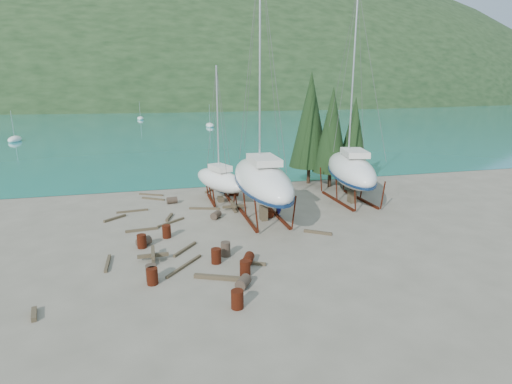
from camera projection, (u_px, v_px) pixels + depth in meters
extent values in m
plane|color=#696353|center=(233.00, 239.00, 26.73)|extent=(600.00, 600.00, 0.00)
plane|color=teal|center=(156.00, 101.00, 321.63)|extent=(700.00, 700.00, 0.00)
ellipsoid|color=black|center=(155.00, 100.00, 326.31)|extent=(800.00, 360.00, 110.00)
cube|color=beige|center=(30.00, 105.00, 189.44)|extent=(6.00, 5.00, 4.00)
cube|color=#A54C2D|center=(29.00, 99.00, 188.73)|extent=(6.60, 5.60, 1.60)
cube|color=beige|center=(118.00, 104.00, 199.21)|extent=(6.00, 5.00, 4.00)
cube|color=#A54C2D|center=(118.00, 98.00, 198.51)|extent=(6.60, 5.60, 1.60)
cube|color=beige|center=(217.00, 103.00, 211.43)|extent=(6.00, 5.00, 4.00)
cube|color=#A54C2D|center=(217.00, 98.00, 210.72)|extent=(6.60, 5.60, 1.60)
cylinder|color=black|center=(329.00, 179.00, 40.82)|extent=(0.36, 0.36, 1.60)
cone|color=black|center=(332.00, 130.00, 39.56)|extent=(3.60, 3.60, 8.40)
cylinder|color=black|center=(352.00, 184.00, 39.34)|extent=(0.36, 0.36, 1.36)
cone|color=black|center=(355.00, 141.00, 38.27)|extent=(3.06, 3.06, 7.14)
cylinder|color=black|center=(308.00, 175.00, 42.29)|extent=(0.36, 0.36, 1.84)
cone|color=black|center=(310.00, 120.00, 40.84)|extent=(4.14, 4.14, 9.66)
cylinder|color=black|center=(351.00, 176.00, 42.51)|extent=(0.36, 0.36, 1.44)
cone|color=black|center=(354.00, 134.00, 41.37)|extent=(3.24, 3.24, 7.56)
ellipsoid|color=white|center=(15.00, 140.00, 75.47)|extent=(2.00, 5.00, 1.40)
cylinder|color=silver|center=(12.00, 124.00, 74.75)|extent=(0.08, 0.08, 5.00)
ellipsoid|color=white|center=(210.00, 125.00, 103.97)|extent=(2.00, 5.00, 1.40)
cylinder|color=silver|center=(209.00, 114.00, 103.25)|extent=(0.08, 0.08, 5.00)
ellipsoid|color=white|center=(140.00, 118.00, 127.66)|extent=(2.00, 5.00, 1.40)
cylinder|color=silver|center=(140.00, 109.00, 126.94)|extent=(0.08, 0.08, 5.00)
ellipsoid|color=white|center=(262.00, 180.00, 30.53)|extent=(3.86, 12.16, 2.81)
cube|color=#0D2244|center=(264.00, 194.00, 30.21)|extent=(0.31, 2.18, 1.00)
cube|color=silver|center=(264.00, 160.00, 29.55)|extent=(2.04, 3.67, 0.50)
cylinder|color=silver|center=(260.00, 61.00, 28.89)|extent=(0.14, 0.14, 14.47)
cube|color=#5A240F|center=(246.00, 217.00, 30.97)|extent=(0.18, 6.63, 0.20)
cube|color=#5A240F|center=(276.00, 215.00, 31.57)|extent=(0.18, 6.63, 0.20)
cube|color=brown|center=(264.00, 213.00, 30.59)|extent=(0.50, 0.80, 1.11)
ellipsoid|color=white|center=(350.00, 170.00, 35.15)|extent=(5.91, 11.72, 2.66)
cube|color=#0D2244|center=(353.00, 181.00, 34.85)|extent=(0.73, 2.03, 1.00)
cube|color=silver|center=(355.00, 153.00, 34.23)|extent=(2.57, 3.71, 0.50)
cylinder|color=silver|center=(353.00, 73.00, 33.61)|extent=(0.14, 0.14, 13.51)
cube|color=#5A240F|center=(337.00, 201.00, 35.57)|extent=(0.18, 6.19, 0.20)
cube|color=#5A240F|center=(360.00, 199.00, 36.13)|extent=(0.18, 6.19, 0.20)
cube|color=brown|center=(352.00, 197.00, 35.22)|extent=(0.50, 0.80, 1.04)
ellipsoid|color=white|center=(220.00, 180.00, 35.54)|extent=(4.68, 7.65, 1.88)
cube|color=#0D2244|center=(220.00, 186.00, 35.32)|extent=(0.69, 1.32, 1.00)
cube|color=silver|center=(220.00, 168.00, 34.90)|extent=(1.94, 2.49, 0.50)
cylinder|color=silver|center=(217.00, 118.00, 34.52)|extent=(0.14, 0.14, 8.76)
cube|color=#5A240F|center=(211.00, 200.00, 35.80)|extent=(0.18, 4.02, 0.20)
cube|color=#5A240F|center=(229.00, 199.00, 36.19)|extent=(0.18, 4.02, 0.20)
cube|color=brown|center=(221.00, 199.00, 35.62)|extent=(0.50, 0.80, 0.44)
imported|color=navy|center=(279.00, 206.00, 31.23)|extent=(0.60, 0.75, 1.79)
cylinder|color=#5A240F|center=(152.00, 276.00, 20.54)|extent=(0.58, 0.58, 0.88)
cylinder|color=#2D2823|center=(243.00, 282.00, 20.23)|extent=(0.98, 1.05, 0.58)
cylinder|color=#5A240F|center=(245.00, 268.00, 21.44)|extent=(0.58, 0.58, 0.88)
cylinder|color=#5A240F|center=(234.00, 193.00, 37.53)|extent=(1.05, 0.92, 0.58)
cylinder|color=#2D2823|center=(226.00, 249.00, 24.01)|extent=(0.58, 0.58, 0.88)
cylinder|color=#5A240F|center=(268.00, 213.00, 31.34)|extent=(0.71, 0.96, 0.58)
cylinder|color=#5A240F|center=(237.00, 299.00, 18.30)|extent=(0.58, 0.58, 0.88)
cylinder|color=#5A240F|center=(142.00, 241.00, 25.22)|extent=(0.58, 0.58, 0.88)
cylinder|color=#2D2823|center=(172.00, 200.00, 35.01)|extent=(0.95, 0.69, 0.58)
cylinder|color=#5A240F|center=(216.00, 256.00, 23.02)|extent=(0.58, 0.58, 0.88)
cylinder|color=#2D2823|center=(216.00, 215.00, 30.93)|extent=(0.98, 1.05, 0.58)
cylinder|color=#5A240F|center=(248.00, 259.00, 23.02)|extent=(0.89, 1.04, 0.58)
cylinder|color=#5A240F|center=(167.00, 232.00, 26.94)|extent=(0.58, 0.58, 0.88)
cylinder|color=#2D2823|center=(144.00, 241.00, 25.61)|extent=(1.05, 1.00, 0.58)
cylinder|color=#2D2823|center=(151.00, 273.00, 20.92)|extent=(0.58, 0.58, 0.88)
cube|color=brown|center=(151.00, 195.00, 37.71)|extent=(2.25, 1.28, 0.14)
cube|color=brown|center=(318.00, 232.00, 27.77)|extent=(1.72, 1.31, 0.19)
cube|color=brown|center=(115.00, 218.00, 30.77)|extent=(1.59, 1.41, 0.19)
cube|color=brown|center=(184.00, 266.00, 22.57)|extent=(2.20, 2.54, 0.15)
cube|color=brown|center=(142.00, 230.00, 28.29)|extent=(2.27, 0.40, 0.17)
cube|color=brown|center=(185.00, 249.00, 24.90)|extent=(1.60, 1.98, 0.16)
cube|color=brown|center=(210.00, 191.00, 39.06)|extent=(1.13, 1.39, 0.19)
cube|color=brown|center=(253.00, 263.00, 22.92)|extent=(1.43, 0.88, 0.17)
cube|color=brown|center=(169.00, 217.00, 31.03)|extent=(0.65, 1.71, 0.19)
cube|color=brown|center=(153.00, 199.00, 36.27)|extent=(2.03, 1.41, 0.15)
cube|color=brown|center=(204.00, 208.00, 33.33)|extent=(2.49, 0.93, 0.16)
cube|color=brown|center=(171.00, 222.00, 29.90)|extent=(2.09, 1.71, 0.15)
cube|color=brown|center=(108.00, 263.00, 22.89)|extent=(0.18, 2.22, 0.17)
cube|color=brown|center=(34.00, 314.00, 17.70)|extent=(0.44, 1.10, 0.22)
cube|color=brown|center=(132.00, 211.00, 32.66)|extent=(2.50, 0.43, 0.15)
cube|color=brown|center=(220.00, 278.00, 21.10)|extent=(2.66, 1.35, 0.23)
cube|color=brown|center=(153.00, 259.00, 23.49)|extent=(0.20, 1.80, 0.20)
cube|color=brown|center=(153.00, 255.00, 23.44)|extent=(1.80, 0.20, 0.20)
cube|color=brown|center=(153.00, 252.00, 23.39)|extent=(0.20, 1.80, 0.20)
cube|color=brown|center=(233.00, 209.00, 33.18)|extent=(0.20, 1.80, 0.20)
cube|color=brown|center=(233.00, 206.00, 33.13)|extent=(1.80, 0.20, 0.20)
cube|color=brown|center=(233.00, 204.00, 33.08)|extent=(0.20, 1.80, 0.20)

